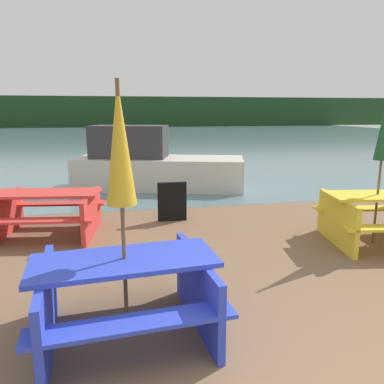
{
  "coord_description": "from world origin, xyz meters",
  "views": [
    {
      "loc": [
        -1.54,
        -1.56,
        2.07
      ],
      "look_at": [
        -0.46,
        3.95,
        0.85
      ],
      "focal_mm": 35.0,
      "sensor_mm": 36.0,
      "label": 1
    }
  ],
  "objects_px": {
    "picnic_table_blue": "(126,289)",
    "umbrella_gold": "(120,146)",
    "picnic_table_red": "(48,209)",
    "signboard": "(172,202)",
    "picnic_table_yellow": "(375,215)",
    "boat": "(152,165)"
  },
  "relations": [
    {
      "from": "picnic_table_yellow",
      "to": "picnic_table_red",
      "type": "distance_m",
      "value": 5.35
    },
    {
      "from": "boat",
      "to": "picnic_table_red",
      "type": "bearing_deg",
      "value": -103.76
    },
    {
      "from": "picnic_table_red",
      "to": "umbrella_gold",
      "type": "xyz_separation_m",
      "value": [
        1.22,
        -3.22,
        1.33
      ]
    },
    {
      "from": "umbrella_gold",
      "to": "boat",
      "type": "distance_m",
      "value": 7.06
    },
    {
      "from": "picnic_table_yellow",
      "to": "boat",
      "type": "distance_m",
      "value": 5.97
    },
    {
      "from": "picnic_table_blue",
      "to": "umbrella_gold",
      "type": "bearing_deg",
      "value": -45.0
    },
    {
      "from": "picnic_table_yellow",
      "to": "umbrella_gold",
      "type": "height_order",
      "value": "umbrella_gold"
    },
    {
      "from": "picnic_table_red",
      "to": "signboard",
      "type": "bearing_deg",
      "value": 11.16
    },
    {
      "from": "picnic_table_blue",
      "to": "picnic_table_yellow",
      "type": "xyz_separation_m",
      "value": [
        3.93,
        1.79,
        0.01
      ]
    },
    {
      "from": "picnic_table_red",
      "to": "umbrella_gold",
      "type": "height_order",
      "value": "umbrella_gold"
    },
    {
      "from": "signboard",
      "to": "picnic_table_blue",
      "type": "bearing_deg",
      "value": -104.64
    },
    {
      "from": "umbrella_gold",
      "to": "picnic_table_red",
      "type": "bearing_deg",
      "value": 110.72
    },
    {
      "from": "picnic_table_red",
      "to": "signboard",
      "type": "relative_size",
      "value": 2.51
    },
    {
      "from": "umbrella_gold",
      "to": "signboard",
      "type": "bearing_deg",
      "value": 75.36
    },
    {
      "from": "picnic_table_blue",
      "to": "picnic_table_red",
      "type": "relative_size",
      "value": 0.95
    },
    {
      "from": "picnic_table_blue",
      "to": "umbrella_gold",
      "type": "relative_size",
      "value": 0.76
    },
    {
      "from": "picnic_table_yellow",
      "to": "boat",
      "type": "xyz_separation_m",
      "value": [
        -3.05,
        5.12,
        0.15
      ]
    },
    {
      "from": "umbrella_gold",
      "to": "picnic_table_blue",
      "type": "bearing_deg",
      "value": 135.0
    },
    {
      "from": "picnic_table_blue",
      "to": "umbrella_gold",
      "type": "height_order",
      "value": "umbrella_gold"
    },
    {
      "from": "picnic_table_blue",
      "to": "signboard",
      "type": "bearing_deg",
      "value": 75.36
    },
    {
      "from": "picnic_table_yellow",
      "to": "umbrella_gold",
      "type": "bearing_deg",
      "value": -155.57
    },
    {
      "from": "boat",
      "to": "signboard",
      "type": "relative_size",
      "value": 6.35
    }
  ]
}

